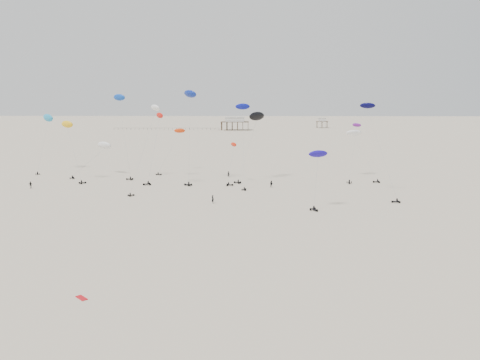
{
  "coord_description": "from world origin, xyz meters",
  "views": [
    {
      "loc": [
        2.15,
        -4.12,
        22.94
      ],
      "look_at": [
        0.0,
        88.0,
        7.0
      ],
      "focal_mm": 35.0,
      "sensor_mm": 36.0,
      "label": 1
    }
  ],
  "objects_px": {
    "spectator_0": "(213,203)",
    "pavilion_small": "(322,123)",
    "rig_3": "(317,169)",
    "rig_7": "(122,118)",
    "pavilion_main": "(235,124)"
  },
  "relations": [
    {
      "from": "pavilion_small",
      "to": "spectator_0",
      "type": "distance_m",
      "value": 289.83
    },
    {
      "from": "rig_3",
      "to": "rig_7",
      "type": "height_order",
      "value": "rig_7"
    },
    {
      "from": "pavilion_small",
      "to": "spectator_0",
      "type": "xyz_separation_m",
      "value": [
        -66.34,
        -282.11,
        -3.49
      ]
    },
    {
      "from": "pavilion_small",
      "to": "spectator_0",
      "type": "bearing_deg",
      "value": -103.23
    },
    {
      "from": "rig_3",
      "to": "spectator_0",
      "type": "distance_m",
      "value": 24.44
    },
    {
      "from": "pavilion_small",
      "to": "rig_7",
      "type": "xyz_separation_m",
      "value": [
        -94.9,
        -249.8,
        14.2
      ]
    },
    {
      "from": "rig_3",
      "to": "spectator_0",
      "type": "bearing_deg",
      "value": -41.0
    },
    {
      "from": "spectator_0",
      "to": "pavilion_main",
      "type": "bearing_deg",
      "value": -42.15
    },
    {
      "from": "pavilion_main",
      "to": "rig_7",
      "type": "bearing_deg",
      "value": -96.46
    },
    {
      "from": "spectator_0",
      "to": "pavilion_small",
      "type": "bearing_deg",
      "value": -56.22
    },
    {
      "from": "pavilion_main",
      "to": "rig_3",
      "type": "distance_m",
      "value": 258.09
    },
    {
      "from": "pavilion_main",
      "to": "spectator_0",
      "type": "relative_size",
      "value": 9.76
    },
    {
      "from": "pavilion_small",
      "to": "rig_3",
      "type": "relative_size",
      "value": 0.71
    },
    {
      "from": "pavilion_main",
      "to": "pavilion_small",
      "type": "height_order",
      "value": "pavilion_main"
    },
    {
      "from": "pavilion_main",
      "to": "rig_3",
      "type": "bearing_deg",
      "value": -84.2
    }
  ]
}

